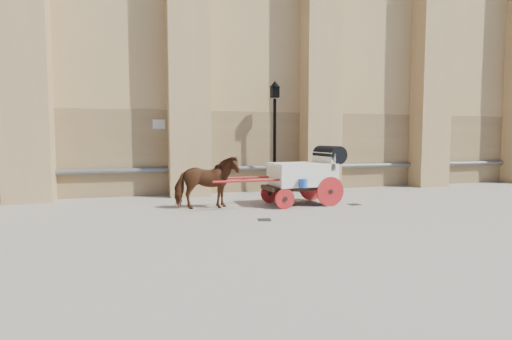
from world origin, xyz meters
name	(u,v)px	position (x,y,z in m)	size (l,w,h in m)	color
ground	(244,212)	(0.00, 0.00, 0.00)	(90.00, 90.00, 0.00)	gray
horse	(207,182)	(-0.87, 0.83, 0.76)	(0.82, 1.79, 1.51)	#583218
carriage	(306,173)	(2.18, 0.77, 0.96)	(4.10, 1.49, 1.78)	black
street_lamp	(275,134)	(2.05, 3.31, 2.17)	(0.38, 0.38, 4.07)	black
drain_grate_near	(264,220)	(0.22, -1.16, 0.01)	(0.32, 0.32, 0.01)	black
drain_grate_far	(354,204)	(3.53, 0.23, 0.01)	(0.32, 0.32, 0.01)	black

